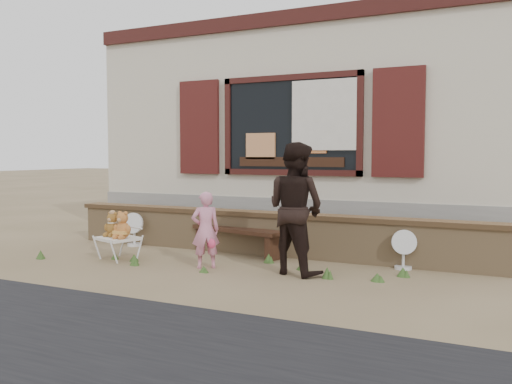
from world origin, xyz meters
The scene contains 12 objects.
ground centered at (0.00, 0.00, 0.00)m, with size 80.00×80.00×0.00m, color brown.
shopfront centered at (0.00, 4.49, 2.00)m, with size 8.04×5.13×4.00m.
brick_wall centered at (0.00, 1.00, 0.34)m, with size 7.10×0.36×0.67m.
bench centered at (-0.41, 0.78, 0.31)m, with size 1.67×0.73×0.42m.
folding_chair centered at (-1.81, -0.35, 0.31)m, with size 0.68×0.64×0.34m.
teddy_bear_left centered at (-1.94, -0.31, 0.52)m, with size 0.27×0.24×0.37m, color brown, non-canonical shape.
teddy_bear_right centered at (-1.67, -0.39, 0.54)m, with size 0.30×0.26×0.40m, color #9D5F2B, non-canonical shape.
child centered at (-0.34, -0.29, 0.53)m, with size 0.38×0.25×1.05m, color pink.
adult centered at (0.89, -0.08, 0.86)m, with size 0.83×0.65×1.71m, color black.
fan_left centered at (-2.36, 0.72, 0.29)m, with size 0.37×0.24×0.57m.
fan_right centered at (2.12, 0.80, 0.27)m, with size 0.35×0.23×0.54m.
grass_tufts centered at (0.17, -0.12, 0.06)m, with size 5.26×1.36×0.14m.
Camera 1 is at (3.46, -6.61, 1.56)m, focal length 38.00 mm.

